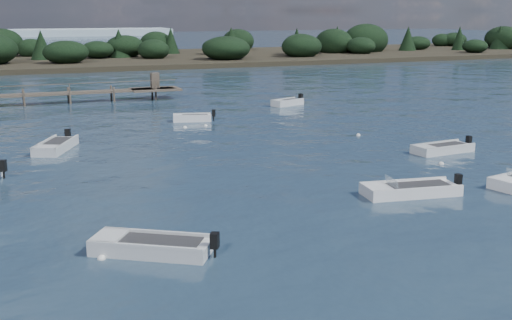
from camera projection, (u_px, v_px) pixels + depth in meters
name	position (u px, v px, depth m)	size (l,w,h in m)	color
ground	(100.00, 88.00, 76.26)	(400.00, 400.00, 0.00)	#172737
dinghy_extra_b	(56.00, 148.00, 42.21)	(3.34, 4.88, 1.22)	#B1B6B9
tender_far_white	(192.00, 119.00, 53.26)	(3.58, 2.00, 1.20)	silver
tender_far_grey_b	(287.00, 104.00, 62.13)	(3.73, 2.41, 1.26)	#B1B6B9
dinghy_mid_white_a	(410.00, 192.00, 31.96)	(5.25, 2.44, 1.21)	silver
dinghy_mid_grey	(151.00, 249.00, 24.28)	(4.69, 3.84, 1.23)	#B1B6B9
dinghy_extra_a	(442.00, 150.00, 41.55)	(4.54, 2.01, 1.12)	#B1B6B9
buoy_c	(102.00, 259.00, 23.70)	(0.32, 0.32, 0.32)	silver
buoy_d	(441.00, 164.00, 38.32)	(0.32, 0.32, 0.32)	silver
buoy_e	(185.00, 128.00, 50.23)	(0.32, 0.32, 0.32)	silver
buoy_extra_a	(358.00, 136.00, 47.15)	(0.32, 0.32, 0.32)	silver
buoy_extra_b	(205.00, 126.00, 50.96)	(0.32, 0.32, 0.32)	silver
far_headland	(203.00, 49.00, 120.99)	(190.00, 40.00, 5.80)	black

